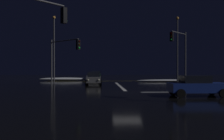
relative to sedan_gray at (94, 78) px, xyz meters
name	(u,v)px	position (x,y,z in m)	size (l,w,h in m)	color
ground	(127,93)	(3.20, -10.35, -0.85)	(120.00, 120.00, 0.10)	black
stop_line_north	(120,86)	(3.20, -2.52, -0.80)	(0.35, 13.38, 0.01)	white
centre_line_ns	(114,81)	(3.20, 9.08, -0.80)	(22.00, 0.15, 0.01)	yellow
crosswalk_bar_east	(215,92)	(11.13, -10.35, -0.80)	(13.38, 0.40, 0.01)	white
snow_bank_left_curb	(64,79)	(-5.43, 10.62, -0.53)	(8.60, 1.50, 0.55)	white
snow_bank_right_curb	(168,81)	(11.83, 6.62, -0.62)	(10.19, 1.50, 0.36)	white
sedan_gray	(94,78)	(0.00, 0.00, 0.00)	(2.02, 4.33, 1.57)	slate
sedan_silver	(93,77)	(-0.24, 6.18, 0.00)	(2.02, 4.33, 1.57)	#B7B7BC
sedan_white	(93,76)	(-0.43, 11.83, 0.00)	(2.02, 4.33, 1.57)	silver
sedan_green	(96,75)	(-0.04, 17.73, 0.00)	(2.02, 4.33, 1.57)	#14512D
sedan_black	(97,74)	(0.05, 23.54, 0.00)	(2.02, 4.33, 1.57)	black
sedan_blue_crossing	(197,86)	(8.08, -13.70, 0.00)	(4.33, 2.02, 1.57)	navy
traffic_signal_ne	(180,48)	(10.40, -3.15, 3.73)	(2.80, 2.80, 6.65)	#4C4C51
traffic_signal_nw	(63,53)	(-3.44, -3.72, 3.11)	(3.84, 3.84, 5.57)	#4C4C51
traffic_signal_sw	(24,26)	(-3.59, -17.14, 3.76)	(3.75, 3.75, 6.57)	#4C4C51
streetlamp_left_near	(54,45)	(-5.73, 3.08, 4.70)	(0.44, 0.44, 9.60)	#424247
streetlamp_right_near	(177,45)	(12.13, 3.08, 4.74)	(0.44, 0.44, 9.68)	#424247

